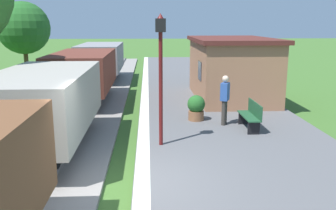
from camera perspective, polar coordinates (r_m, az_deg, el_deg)
name	(u,v)px	position (r m, az deg, el deg)	size (l,w,h in m)	color
ground_plane	(124,194)	(8.39, -6.82, -13.60)	(160.00, 160.00, 0.00)	#3D6628
platform_slab	(267,186)	(8.73, 15.12, -11.98)	(6.00, 60.00, 0.25)	#565659
platform_edge_stripe	(142,183)	(8.27, -4.04, -12.01)	(0.36, 60.00, 0.01)	silver
track_ballast	(13,194)	(8.85, -22.93, -12.68)	(3.80, 60.00, 0.12)	gray
rail_near	(46,188)	(8.59, -18.37, -12.15)	(0.07, 60.00, 0.14)	slate
freight_train	(68,86)	(14.07, -15.26, 2.80)	(2.50, 26.00, 2.12)	brown
station_hut	(231,68)	(17.28, 9.76, 5.69)	(3.50, 5.80, 2.78)	#9E6B4C
bench_near_hut	(251,115)	(12.39, 12.79, -1.55)	(0.42, 1.50, 0.91)	#1E4C2D
bench_down_platform	(204,73)	(22.47, 5.55, 5.01)	(0.42, 1.50, 0.91)	#1E4C2D
person_waiting	(225,98)	(12.67, 8.81, 1.06)	(0.38, 0.45, 1.71)	#38332D
potted_planter	(196,107)	(13.24, 4.40, -0.36)	(0.64, 0.64, 0.92)	brown
lamp_post_near	(161,56)	(10.16, -1.16, 7.60)	(0.28, 0.28, 3.70)	#591414
tree_field_left	(23,28)	(25.87, -21.53, 11.06)	(3.36, 3.36, 5.05)	#4C3823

